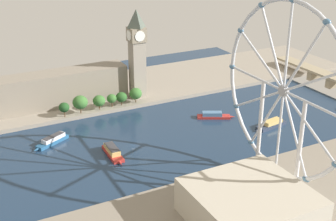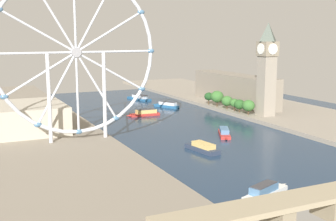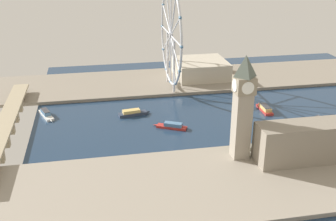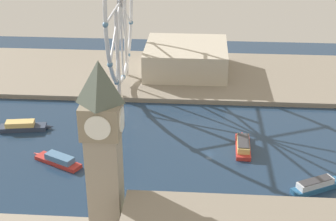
{
  "view_description": "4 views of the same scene",
  "coord_description": "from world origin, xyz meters",
  "px_view_note": "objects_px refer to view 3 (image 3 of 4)",
  "views": [
    {
      "loc": [
        267.4,
        -110.9,
        148.43
      ],
      "look_at": [
        -17.5,
        35.83,
        12.7
      ],
      "focal_mm": 50.28,
      "sensor_mm": 36.0,
      "label": 1
    },
    {
      "loc": [
        148.45,
        330.13,
        69.68
      ],
      "look_at": [
        10.59,
        37.76,
        13.51
      ],
      "focal_mm": 48.18,
      "sensor_mm": 36.0,
      "label": 2
    },
    {
      "loc": [
        -322.42,
        136.65,
        145.51
      ],
      "look_at": [
        -4.9,
        75.84,
        12.1
      ],
      "focal_mm": 43.95,
      "sensor_mm": 36.0,
      "label": 3
    },
    {
      "loc": [
        -225.33,
        5.06,
        131.52
      ],
      "look_at": [
        10.35,
        21.86,
        18.88
      ],
      "focal_mm": 54.22,
      "sensor_mm": 36.0,
      "label": 4
    }
  ],
  "objects_px": {
    "riverside_hall": "(201,68)",
    "river_bridge": "(6,125)",
    "tour_boat_1": "(265,108)",
    "tour_boat_4": "(46,114)",
    "parliament_block": "(335,139)",
    "ferris_wheel": "(171,36)",
    "tour_boat_0": "(133,113)",
    "clock_tower": "(243,106)",
    "tour_boat_5": "(172,126)",
    "tour_boat_2": "(315,121)"
  },
  "relations": [
    {
      "from": "tour_boat_5",
      "to": "tour_boat_0",
      "type": "bearing_deg",
      "value": -22.06
    },
    {
      "from": "clock_tower",
      "to": "tour_boat_2",
      "type": "distance_m",
      "value": 106.62
    },
    {
      "from": "clock_tower",
      "to": "tour_boat_1",
      "type": "bearing_deg",
      "value": -33.61
    },
    {
      "from": "tour_boat_1",
      "to": "tour_boat_4",
      "type": "distance_m",
      "value": 199.4
    },
    {
      "from": "parliament_block",
      "to": "tour_boat_4",
      "type": "bearing_deg",
      "value": 59.68
    },
    {
      "from": "ferris_wheel",
      "to": "tour_boat_5",
      "type": "relative_size",
      "value": 3.72
    },
    {
      "from": "river_bridge",
      "to": "tour_boat_4",
      "type": "distance_m",
      "value": 42.82
    },
    {
      "from": "parliament_block",
      "to": "tour_boat_5",
      "type": "xyz_separation_m",
      "value": [
        75.42,
        101.94,
        -14.79
      ]
    },
    {
      "from": "clock_tower",
      "to": "tour_boat_5",
      "type": "height_order",
      "value": "clock_tower"
    },
    {
      "from": "clock_tower",
      "to": "tour_boat_5",
      "type": "relative_size",
      "value": 2.61
    },
    {
      "from": "clock_tower",
      "to": "tour_boat_0",
      "type": "height_order",
      "value": "clock_tower"
    },
    {
      "from": "tour_boat_0",
      "to": "tour_boat_4",
      "type": "relative_size",
      "value": 0.98
    },
    {
      "from": "ferris_wheel",
      "to": "tour_boat_1",
      "type": "bearing_deg",
      "value": -135.49
    },
    {
      "from": "clock_tower",
      "to": "parliament_block",
      "type": "xyz_separation_m",
      "value": [
        -13.3,
        -65.3,
        -25.0
      ]
    },
    {
      "from": "riverside_hall",
      "to": "river_bridge",
      "type": "relative_size",
      "value": 0.29
    },
    {
      "from": "river_bridge",
      "to": "tour_boat_2",
      "type": "bearing_deg",
      "value": -96.35
    },
    {
      "from": "ferris_wheel",
      "to": "parliament_block",
      "type": "bearing_deg",
      "value": -153.93
    },
    {
      "from": "ferris_wheel",
      "to": "tour_boat_0",
      "type": "bearing_deg",
      "value": 142.83
    },
    {
      "from": "tour_boat_0",
      "to": "tour_boat_1",
      "type": "height_order",
      "value": "tour_boat_1"
    },
    {
      "from": "tour_boat_0",
      "to": "tour_boat_1",
      "type": "bearing_deg",
      "value": -14.96
    },
    {
      "from": "tour_boat_4",
      "to": "tour_boat_5",
      "type": "height_order",
      "value": "tour_boat_4"
    },
    {
      "from": "parliament_block",
      "to": "tour_boat_1",
      "type": "relative_size",
      "value": 3.86
    },
    {
      "from": "tour_boat_0",
      "to": "tour_boat_5",
      "type": "relative_size",
      "value": 1.06
    },
    {
      "from": "tour_boat_0",
      "to": "tour_boat_2",
      "type": "xyz_separation_m",
      "value": [
        -47.89,
        -152.28,
        0.15
      ]
    },
    {
      "from": "parliament_block",
      "to": "riverside_hall",
      "type": "xyz_separation_m",
      "value": [
        200.12,
        43.78,
        -4.41
      ]
    },
    {
      "from": "riverside_hall",
      "to": "tour_boat_0",
      "type": "bearing_deg",
      "value": 136.09
    },
    {
      "from": "clock_tower",
      "to": "ferris_wheel",
      "type": "distance_m",
      "value": 160.11
    },
    {
      "from": "tour_boat_5",
      "to": "parliament_block",
      "type": "bearing_deg",
      "value": 170.85
    },
    {
      "from": "tour_boat_1",
      "to": "clock_tower",
      "type": "bearing_deg",
      "value": 148.11
    },
    {
      "from": "tour_boat_1",
      "to": "tour_boat_5",
      "type": "bearing_deg",
      "value": 104.59
    },
    {
      "from": "riverside_hall",
      "to": "tour_boat_0",
      "type": "distance_m",
      "value": 126.29
    },
    {
      "from": "riverside_hall",
      "to": "tour_boat_1",
      "type": "xyz_separation_m",
      "value": [
        -103.7,
        -33.72,
        -10.0
      ]
    },
    {
      "from": "parliament_block",
      "to": "riverside_hall",
      "type": "bearing_deg",
      "value": 12.34
    },
    {
      "from": "clock_tower",
      "to": "ferris_wheel",
      "type": "relative_size",
      "value": 0.7
    },
    {
      "from": "riverside_hall",
      "to": "ferris_wheel",
      "type": "bearing_deg",
      "value": 125.38
    },
    {
      "from": "tour_boat_4",
      "to": "clock_tower",
      "type": "bearing_deg",
      "value": 31.92
    },
    {
      "from": "clock_tower",
      "to": "tour_boat_1",
      "type": "height_order",
      "value": "clock_tower"
    },
    {
      "from": "ferris_wheel",
      "to": "tour_boat_1",
      "type": "height_order",
      "value": "ferris_wheel"
    },
    {
      "from": "riverside_hall",
      "to": "river_bridge",
      "type": "distance_m",
      "value": 221.94
    },
    {
      "from": "parliament_block",
      "to": "tour_boat_0",
      "type": "relative_size",
      "value": 3.8
    },
    {
      "from": "tour_boat_1",
      "to": "tour_boat_4",
      "type": "xyz_separation_m",
      "value": [
        25.15,
        197.81,
        -0.16
      ]
    },
    {
      "from": "tour_boat_1",
      "to": "tour_boat_5",
      "type": "relative_size",
      "value": 1.04
    },
    {
      "from": "clock_tower",
      "to": "parliament_block",
      "type": "relative_size",
      "value": 0.65
    },
    {
      "from": "riverside_hall",
      "to": "tour_boat_0",
      "type": "height_order",
      "value": "riverside_hall"
    },
    {
      "from": "riverside_hall",
      "to": "river_bridge",
      "type": "bearing_deg",
      "value": 119.69
    },
    {
      "from": "tour_boat_2",
      "to": "tour_boat_5",
      "type": "xyz_separation_m",
      "value": [
        13.87,
        123.13,
        -0.32
      ]
    },
    {
      "from": "clock_tower",
      "to": "tour_boat_0",
      "type": "bearing_deg",
      "value": 34.38
    },
    {
      "from": "ferris_wheel",
      "to": "tour_boat_1",
      "type": "xyz_separation_m",
      "value": [
        -75.17,
        -73.9,
        -54.66
      ]
    },
    {
      "from": "clock_tower",
      "to": "river_bridge",
      "type": "bearing_deg",
      "value": 65.81
    },
    {
      "from": "riverside_hall",
      "to": "tour_boat_1",
      "type": "relative_size",
      "value": 1.9
    }
  ]
}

